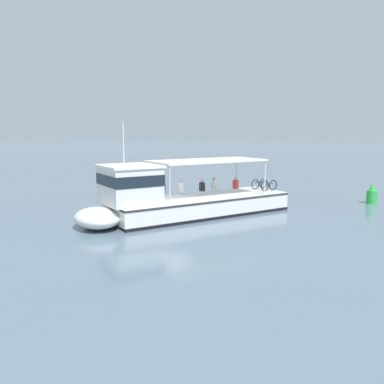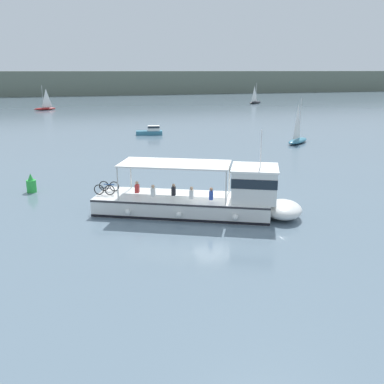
# 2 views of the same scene
# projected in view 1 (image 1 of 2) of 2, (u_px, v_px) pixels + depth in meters

# --- Properties ---
(ground_plane) EXTENTS (400.00, 400.00, 0.00)m
(ground_plane) POSITION_uv_depth(u_px,v_px,m) (168.00, 218.00, 22.06)
(ground_plane) COLOR slate
(ferry_main) EXTENTS (12.80, 8.27, 5.32)m
(ferry_main) POSITION_uv_depth(u_px,v_px,m) (177.00, 200.00, 21.99)
(ferry_main) COLOR white
(ferry_main) RESTS_ON ground
(channel_buoy) EXTENTS (0.70, 0.70, 1.40)m
(channel_buoy) POSITION_uv_depth(u_px,v_px,m) (372.00, 195.00, 26.52)
(channel_buoy) COLOR green
(channel_buoy) RESTS_ON ground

